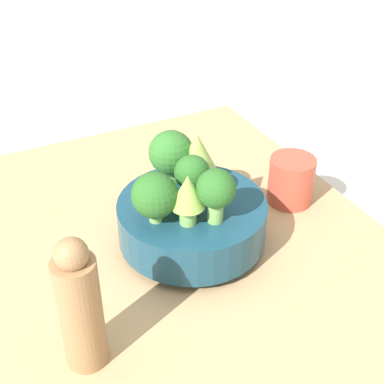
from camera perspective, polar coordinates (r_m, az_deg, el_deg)
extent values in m
plane|color=silver|center=(0.86, 0.14, -8.83)|extent=(6.00, 6.00, 0.00)
cube|color=tan|center=(0.85, 0.15, -7.75)|extent=(0.89, 0.63, 0.04)
cylinder|color=navy|center=(0.85, 0.00, -5.09)|extent=(0.10, 0.10, 0.01)
cylinder|color=navy|center=(0.82, 0.00, -2.99)|extent=(0.23, 0.23, 0.06)
cylinder|color=#7AB256|center=(0.85, -2.18, 1.95)|extent=(0.02, 0.02, 0.03)
sphere|color=#2D6B28|center=(0.83, -2.24, 4.21)|extent=(0.07, 0.07, 0.07)
cylinder|color=#7AB256|center=(0.84, 0.51, 1.54)|extent=(0.02, 0.02, 0.03)
cone|color=#93B751|center=(0.82, 0.53, 4.21)|extent=(0.06, 0.06, 0.06)
cylinder|color=#7AB256|center=(0.77, -3.89, -2.42)|extent=(0.02, 0.02, 0.02)
sphere|color=#286023|center=(0.75, -3.99, -0.35)|extent=(0.07, 0.07, 0.07)
cylinder|color=#7AB256|center=(0.79, 0.00, -0.12)|extent=(0.02, 0.02, 0.04)
sphere|color=#286023|center=(0.77, 0.00, 2.09)|extent=(0.05, 0.05, 0.05)
cylinder|color=#7AB256|center=(0.76, -0.44, -2.39)|extent=(0.02, 0.02, 0.03)
cone|color=#84AD47|center=(0.73, -0.45, 0.11)|extent=(0.05, 0.05, 0.05)
cylinder|color=#7AB256|center=(0.76, 2.50, -1.99)|extent=(0.02, 0.02, 0.04)
sphere|color=#286023|center=(0.74, 2.57, 0.38)|extent=(0.06, 0.06, 0.06)
cylinder|color=#C64C38|center=(0.94, 10.53, 1.25)|extent=(0.08, 0.08, 0.08)
cylinder|color=#997047|center=(0.65, -11.75, -12.56)|extent=(0.05, 0.05, 0.16)
sphere|color=#997047|center=(0.59, -12.77, -6.50)|extent=(0.04, 0.04, 0.04)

